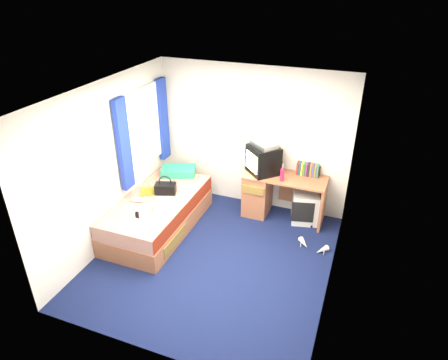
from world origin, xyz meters
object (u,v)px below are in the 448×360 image
at_px(pink_water_bottle, 282,175).
at_px(magazine, 148,192).
at_px(desk, 268,192).
at_px(storage_cube, 305,207).
at_px(handbag, 166,188).
at_px(remote_control, 137,215).
at_px(water_bottle, 139,200).
at_px(picture_frame, 319,172).
at_px(vcr, 264,144).
at_px(bed, 158,214).
at_px(crt_tv, 263,160).
at_px(colour_swatch_fan, 136,219).
at_px(white_heels, 313,247).
at_px(towel, 168,205).
at_px(pillow, 179,171).
at_px(aerosol_can, 282,168).

distance_m(pink_water_bottle, magazine, 2.13).
height_order(desk, storage_cube, desk).
xyz_separation_m(handbag, magazine, (-0.28, -0.07, -0.08)).
relative_size(desk, remote_control, 8.12).
xyz_separation_m(magazine, water_bottle, (0.04, -0.32, 0.03)).
distance_m(picture_frame, pink_water_bottle, 0.63).
relative_size(vcr, handbag, 1.11).
relative_size(bed, crt_tv, 3.24).
distance_m(desk, colour_swatch_fan, 2.23).
distance_m(desk, picture_frame, 0.89).
bearing_deg(water_bottle, vcr, 38.02).
xyz_separation_m(crt_tv, vcr, (0.00, 0.00, 0.26)).
height_order(vcr, magazine, vcr).
relative_size(storage_cube, white_heels, 1.07).
bearing_deg(magazine, vcr, 29.61).
xyz_separation_m(crt_tv, magazine, (-1.61, -0.92, -0.43)).
xyz_separation_m(picture_frame, water_bottle, (-2.44, -1.43, -0.24)).
xyz_separation_m(towel, water_bottle, (-0.50, 0.01, -0.02)).
relative_size(pillow, towel, 1.69).
distance_m(aerosol_can, magazine, 2.17).
bearing_deg(handbag, remote_control, -114.22).
height_order(pillow, picture_frame, picture_frame).
xyz_separation_m(aerosol_can, remote_control, (-1.69, -1.65, -0.29)).
bearing_deg(magazine, handbag, 14.72).
height_order(aerosol_can, white_heels, aerosol_can).
bearing_deg(desk, aerosol_can, 23.60).
relative_size(pink_water_bottle, remote_control, 1.22).
bearing_deg(colour_swatch_fan, picture_frame, 39.89).
relative_size(vcr, towel, 1.20).
relative_size(vcr, pink_water_bottle, 2.07).
height_order(water_bottle, white_heels, water_bottle).
height_order(desk, white_heels, desk).
distance_m(crt_tv, white_heels, 1.55).
distance_m(bed, handbag, 0.42).
height_order(storage_cube, remote_control, remote_control).
relative_size(storage_cube, aerosol_can, 2.86).
distance_m(handbag, towel, 0.48).
relative_size(desk, picture_frame, 9.29).
relative_size(water_bottle, remote_control, 1.25).
bearing_deg(crt_tv, remote_control, -87.35).
distance_m(aerosol_can, handbag, 1.87).
bearing_deg(towel, storage_cube, 34.42).
relative_size(desk, magazine, 4.64).
bearing_deg(handbag, pillow, 80.66).
bearing_deg(pillow, towel, -71.47).
xyz_separation_m(pink_water_bottle, aerosol_can, (-0.07, 0.25, -0.01)).
bearing_deg(handbag, crt_tv, 13.81).
height_order(bed, white_heels, bed).
xyz_separation_m(desk, remote_control, (-1.51, -1.57, 0.14)).
bearing_deg(aerosol_can, magazine, -152.44).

